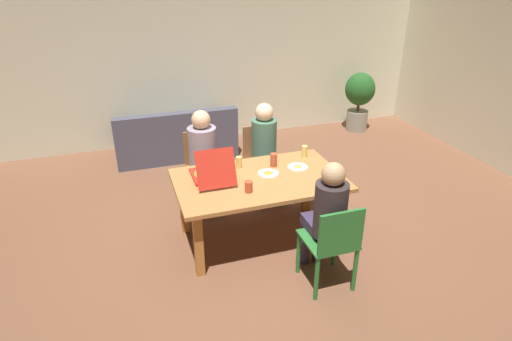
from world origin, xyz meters
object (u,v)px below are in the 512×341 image
object	(u,v)px
chair_1	(262,157)
drinking_glass_0	(239,162)
pizza_box_0	(212,173)
plate_1	(298,167)
dining_table	(259,186)
drinking_glass_3	(304,151)
potted_plant	(359,97)
chair_0	(202,164)
person_1	(265,145)
chair_2	(333,243)
drinking_glass_2	(249,187)
person_0	(204,152)
person_2	(327,212)
plate_0	(268,173)
drinking_glass_1	(274,160)
couch	(176,139)

from	to	relation	value
chair_1	drinking_glass_0	world-z (taller)	chair_1
pizza_box_0	plate_1	size ratio (longest dim) A/B	2.46
dining_table	drinking_glass_3	world-z (taller)	drinking_glass_3
potted_plant	chair_0	bearing A→B (deg)	-152.11
person_1	dining_table	bearing A→B (deg)	-113.65
chair_2	drinking_glass_3	world-z (taller)	chair_2
drinking_glass_0	drinking_glass_2	distance (m)	0.56
person_0	person_2	xyz separation A→B (m)	(0.77, -1.68, -0.01)
person_1	potted_plant	xyz separation A→B (m)	(2.41, 1.84, -0.13)
person_1	chair_1	bearing A→B (deg)	90.00
person_0	drinking_glass_2	world-z (taller)	person_0
chair_2	potted_plant	world-z (taller)	potted_plant
plate_1	potted_plant	size ratio (longest dim) A/B	0.21
drinking_glass_3	plate_1	bearing A→B (deg)	-127.26
chair_2	plate_0	world-z (taller)	chair_2
plate_0	drinking_glass_1	bearing A→B (deg)	53.88
person_1	plate_0	bearing A→B (deg)	-107.40
person_0	drinking_glass_2	size ratio (longest dim) A/B	10.92
chair_0	person_1	xyz separation A→B (m)	(0.77, -0.16, 0.22)
dining_table	drinking_glass_1	size ratio (longest dim) A/B	11.82
plate_0	plate_1	xyz separation A→B (m)	(0.36, 0.05, -0.00)
plate_0	dining_table	bearing A→B (deg)	-152.39
plate_0	potted_plant	xyz separation A→B (m)	(2.66, 2.62, -0.14)
person_2	couch	bearing A→B (deg)	104.50
drinking_glass_0	potted_plant	xyz separation A→B (m)	(2.91, 2.37, -0.19)
person_0	drinking_glass_0	size ratio (longest dim) A/B	9.59
plate_1	chair_2	bearing A→B (deg)	-96.17
chair_2	couch	bearing A→B (deg)	103.89
drinking_glass_2	drinking_glass_3	world-z (taller)	drinking_glass_3
dining_table	chair_0	world-z (taller)	chair_0
plate_1	drinking_glass_2	size ratio (longest dim) A/B	1.96
dining_table	potted_plant	size ratio (longest dim) A/B	1.68
dining_table	couch	distance (m)	2.62
chair_0	potted_plant	bearing A→B (deg)	27.89
person_0	plate_1	bearing A→B (deg)	-40.27
chair_2	potted_plant	size ratio (longest dim) A/B	0.86
person_2	drinking_glass_1	size ratio (longest dim) A/B	8.49
pizza_box_0	couch	xyz separation A→B (m)	(-0.04, 2.38, -0.51)
chair_0	plate_1	xyz separation A→B (m)	(0.89, -0.89, 0.23)
chair_2	person_2	world-z (taller)	person_2
plate_0	drinking_glass_1	distance (m)	0.22
person_1	couch	distance (m)	1.96
plate_1	couch	world-z (taller)	couch
chair_1	plate_1	xyz separation A→B (m)	(0.12, -0.86, 0.24)
dining_table	chair_2	size ratio (longest dim) A/B	1.94
chair_0	potted_plant	size ratio (longest dim) A/B	0.88
person_1	drinking_glass_1	size ratio (longest dim) A/B	8.51
person_2	pizza_box_0	world-z (taller)	person_2
person_2	plate_1	xyz separation A→B (m)	(0.12, 0.93, 0.02)
drinking_glass_2	couch	distance (m)	2.85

